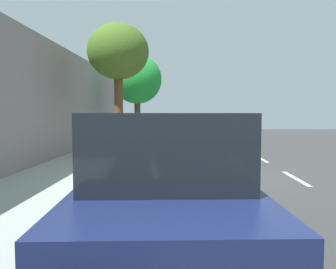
# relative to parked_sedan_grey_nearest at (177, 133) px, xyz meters

# --- Properties ---
(ground) EXTENTS (55.92, 55.92, 0.00)m
(ground) POSITION_rel_parked_sedan_grey_nearest_xyz_m (-0.92, 8.99, -0.75)
(ground) COLOR #353535
(sidewalk) EXTENTS (3.44, 34.95, 0.15)m
(sidewalk) POSITION_rel_parked_sedan_grey_nearest_xyz_m (2.99, 8.99, -0.68)
(sidewalk) COLOR #9BA69D
(sidewalk) RESTS_ON ground
(curb_edge) EXTENTS (0.16, 34.95, 0.15)m
(curb_edge) POSITION_rel_parked_sedan_grey_nearest_xyz_m (1.19, 8.99, -0.68)
(curb_edge) COLOR gray
(curb_edge) RESTS_ON ground
(lane_stripe_centre) EXTENTS (0.14, 35.80, 0.01)m
(lane_stripe_centre) POSITION_rel_parked_sedan_grey_nearest_xyz_m (-3.56, 9.42, -0.75)
(lane_stripe_centre) COLOR white
(lane_stripe_centre) RESTS_ON ground
(lane_stripe_bike_edge) EXTENTS (0.12, 34.95, 0.01)m
(lane_stripe_bike_edge) POSITION_rel_parked_sedan_grey_nearest_xyz_m (-0.28, 8.99, -0.75)
(lane_stripe_bike_edge) COLOR white
(lane_stripe_bike_edge) RESTS_ON ground
(building_facade) EXTENTS (0.50, 34.95, 4.67)m
(building_facade) POSITION_rel_parked_sedan_grey_nearest_xyz_m (4.96, 8.99, 1.58)
(building_facade) COLOR gray
(building_facade) RESTS_ON ground
(parked_sedan_grey_nearest) EXTENTS (1.92, 4.44, 1.52)m
(parked_sedan_grey_nearest) POSITION_rel_parked_sedan_grey_nearest_xyz_m (0.00, 0.00, 0.00)
(parked_sedan_grey_nearest) COLOR slate
(parked_sedan_grey_nearest) RESTS_ON ground
(parked_sedan_red_second) EXTENTS (1.89, 4.43, 1.52)m
(parked_sedan_red_second) POSITION_rel_parked_sedan_grey_nearest_xyz_m (0.25, 7.30, 0.00)
(parked_sedan_red_second) COLOR maroon
(parked_sedan_red_second) RESTS_ON ground
(parked_pickup_dark_blue_mid) EXTENTS (2.27, 5.41, 1.95)m
(parked_pickup_dark_blue_mid) POSITION_rel_parked_sedan_grey_nearest_xyz_m (0.09, 14.68, 0.15)
(parked_pickup_dark_blue_mid) COLOR navy
(parked_pickup_dark_blue_mid) RESTS_ON ground
(bicycle_at_curb) EXTENTS (1.75, 0.49, 0.79)m
(bicycle_at_curb) POSITION_rel_parked_sedan_grey_nearest_xyz_m (0.72, 8.99, -0.36)
(bicycle_at_curb) COLOR black
(bicycle_at_curb) RESTS_ON ground
(cyclist_with_backpack) EXTENTS (0.42, 0.62, 1.62)m
(cyclist_with_backpack) POSITION_rel_parked_sedan_grey_nearest_xyz_m (0.95, 8.54, 0.22)
(cyclist_with_backpack) COLOR #C6B284
(cyclist_with_backpack) RESTS_ON ground
(street_tree_near_cyclist) EXTENTS (2.88, 2.88, 5.18)m
(street_tree_near_cyclist) POSITION_rel_parked_sedan_grey_nearest_xyz_m (2.35, -0.50, 3.10)
(street_tree_near_cyclist) COLOR #493B2A
(street_tree_near_cyclist) RESTS_ON sidewalk
(street_tree_mid_block) EXTENTS (2.48, 2.48, 5.38)m
(street_tree_mid_block) POSITION_rel_parked_sedan_grey_nearest_xyz_m (2.35, 5.67, 3.57)
(street_tree_mid_block) COLOR brown
(street_tree_mid_block) RESTS_ON sidewalk
(fire_hydrant) EXTENTS (0.22, 0.22, 0.84)m
(fire_hydrant) POSITION_rel_parked_sedan_grey_nearest_xyz_m (1.62, 2.19, -0.18)
(fire_hydrant) COLOR red
(fire_hydrant) RESTS_ON sidewalk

